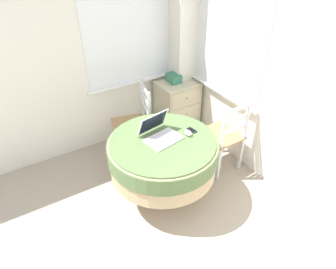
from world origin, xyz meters
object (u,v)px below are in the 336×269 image
Objects in this scene: computer_mouse at (188,133)px; cell_phone at (192,130)px; round_dining_table at (163,154)px; storage_box at (174,78)px; laptop at (160,133)px; dining_chair_near_right_window at (223,136)px; dining_chair_near_back_window at (135,123)px; corner_cabinet at (177,106)px.

computer_mouse is 0.83× the size of cell_phone.
round_dining_table is 1.34m from storage_box.
laptop reaches higher than dining_chair_near_right_window.
storage_box reaches higher than cell_phone.
storage_box is (0.79, 1.06, 0.21)m from round_dining_table.
laptop is at bearing 157.23° from computer_mouse.
laptop reaches higher than dining_chair_near_back_window.
cell_phone is 0.12× the size of dining_chair_near_right_window.
dining_chair_near_back_window is 1.00× the size of dining_chair_near_right_window.
cell_phone is at bearing -73.61° from dining_chair_near_back_window.
computer_mouse is at bearing -79.11° from dining_chair_near_back_window.
cell_phone reaches higher than round_dining_table.
storage_box is (0.70, 0.24, 0.33)m from dining_chair_near_back_window.
cell_phone is (0.08, 0.04, -0.02)m from computer_mouse.
dining_chair_near_back_window is 1.06m from dining_chair_near_right_window.
corner_cabinet is (0.83, 1.03, -0.21)m from round_dining_table.
dining_chair_near_right_window is at bearing 3.63° from round_dining_table.
corner_cabinet is at bearing 15.57° from dining_chair_near_back_window.
dining_chair_near_back_window is (0.09, 0.82, -0.13)m from round_dining_table.
round_dining_table is at bearing -96.44° from dining_chair_near_back_window.
dining_chair_near_back_window is at bearing 133.83° from dining_chair_near_right_window.
round_dining_table is at bearing 170.26° from computer_mouse.
computer_mouse is 0.10× the size of dining_chair_near_back_window.
corner_cabinet is at bearing 49.29° from laptop.
dining_chair_near_right_window is 4.79× the size of storage_box.
dining_chair_near_back_window is at bearing -164.43° from corner_cabinet.
cell_phone is (0.34, -0.00, 0.17)m from round_dining_table.
round_dining_table is 0.32m from computer_mouse.
round_dining_table is 11.51× the size of computer_mouse.
dining_chair_near_right_window is at bearing 9.66° from computer_mouse.
computer_mouse is 0.09m from cell_phone.
corner_cabinet is (0.83, 0.96, -0.42)m from laptop.
cell_phone is 0.15× the size of corner_cabinet.
laptop is at bearing -128.40° from storage_box.
laptop is 0.83m from dining_chair_near_back_window.
dining_chair_near_back_window reaches higher than round_dining_table.
storage_box reaches higher than corner_cabinet.
dining_chair_near_right_window is (0.49, 0.06, -0.29)m from cell_phone.
computer_mouse is 1.28m from corner_cabinet.
cell_phone is 0.58m from dining_chair_near_right_window.
round_dining_table is 9.55× the size of cell_phone.
corner_cabinet is 0.42m from storage_box.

